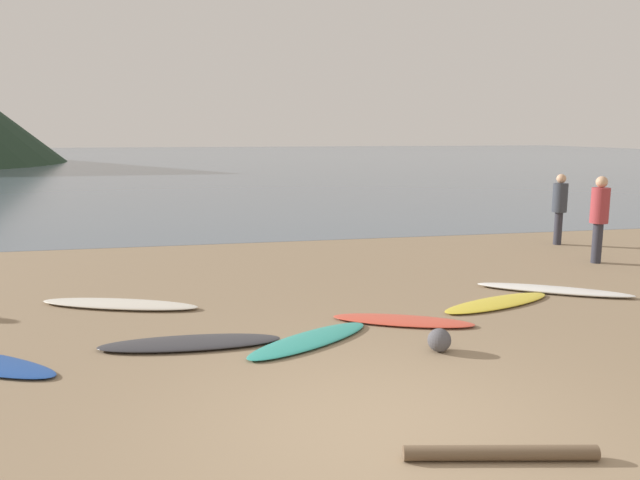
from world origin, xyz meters
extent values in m
cube|color=#8C7559|center=(0.00, 10.00, -0.10)|extent=(120.00, 120.00, 0.20)
cube|color=slate|center=(0.00, 60.02, 0.00)|extent=(140.00, 100.00, 0.01)
ellipsoid|color=silver|center=(-2.77, 4.81, 0.04)|extent=(2.60, 1.42, 0.09)
ellipsoid|color=#333338|center=(-1.69, 2.74, 0.04)|extent=(2.33, 0.70, 0.08)
ellipsoid|color=teal|center=(-0.17, 2.55, 0.03)|extent=(2.02, 1.58, 0.07)
ellipsoid|color=#D84C38|center=(1.30, 3.10, 0.03)|extent=(2.07, 1.32, 0.07)
ellipsoid|color=yellow|center=(3.08, 3.68, 0.03)|extent=(2.25, 1.27, 0.06)
ellipsoid|color=white|center=(4.38, 4.17, 0.05)|extent=(2.39, 1.72, 0.09)
cylinder|color=#2D2D38|center=(7.08, 8.27, 0.40)|extent=(0.19, 0.19, 0.79)
cylinder|color=#333842|center=(7.08, 8.27, 1.14)|extent=(0.35, 0.35, 0.69)
sphere|color=tan|center=(7.08, 8.27, 1.60)|extent=(0.22, 0.22, 0.22)
cylinder|color=#2D2D38|center=(6.63, 6.18, 0.42)|extent=(0.20, 0.20, 0.84)
cylinder|color=#9E3338|center=(6.63, 6.18, 1.21)|extent=(0.37, 0.37, 0.73)
sphere|color=tan|center=(6.63, 6.18, 1.69)|extent=(0.24, 0.24, 0.24)
cylinder|color=brown|center=(0.82, -0.64, 0.06)|extent=(1.61, 0.45, 0.13)
sphere|color=#4D4C51|center=(1.34, 1.89, 0.15)|extent=(0.29, 0.29, 0.29)
camera|label=1|loc=(-1.64, -4.98, 2.70)|focal=34.70mm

